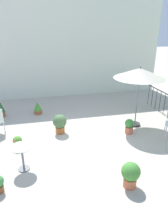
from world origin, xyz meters
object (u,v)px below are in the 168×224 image
Objects in this scene: potted_plant_6 at (38,108)px; cafe_table_0 at (22,154)px; potted_plant_5 at (18,142)px; potted_plant_1 at (129,126)px; potted_plant_0 at (60,123)px; potted_plant_3 at (1,109)px; potted_plant_2 at (131,174)px; patio_umbrella_0 at (140,74)px.

cafe_table_0 is at bearing -97.19° from potted_plant_6.
potted_plant_5 is at bearing -104.35° from potted_plant_6.
potted_plant_1 is 1.30× the size of potted_plant_5.
potted_plant_0 is 1.04× the size of potted_plant_3.
potted_plant_6 is (-3.30, 2.70, -0.02)m from potted_plant_1.
potted_plant_3 is at bearing 179.09° from potted_plant_6.
potted_plant_5 is (-2.87, 2.50, -0.14)m from potted_plant_2.
potted_plant_3 is at bearing 158.64° from patio_umbrella_0.
potted_plant_0 is 3.55m from potted_plant_2.
potted_plant_3 reaches higher than potted_plant_5.
cafe_table_0 is 2.34m from potted_plant_0.
potted_plant_0 is (-3.07, 0.00, -1.71)m from patio_umbrella_0.
potted_plant_3 reaches higher than potted_plant_1.
potted_plant_6 reaches higher than potted_plant_5.
potted_plant_6 is at bearing -0.91° from potted_plant_3.
cafe_table_0 is 2.96m from potted_plant_2.
cafe_table_0 is 1.24m from potted_plant_5.
potted_plant_0 is 1.28× the size of potted_plant_6.
cafe_table_0 is 1.05× the size of potted_plant_3.
cafe_table_0 reaches higher than potted_plant_2.
potted_plant_2 is 0.98× the size of potted_plant_3.
potted_plant_0 is at bearing -41.95° from potted_plant_3.
potted_plant_1 is at bearing -29.17° from potted_plant_3.
potted_plant_3 is at bearing 138.05° from potted_plant_0.
patio_umbrella_0 is at bearing -21.36° from potted_plant_3.
potted_plant_3 is at bearing 104.81° from cafe_table_0.
potted_plant_0 is 3.17m from potted_plant_3.
potted_plant_1 is 4.04m from potted_plant_5.
potted_plant_0 is 1.66× the size of potted_plant_5.
patio_umbrella_0 is 3.51m from potted_plant_0.
potted_plant_2 is 3.81m from potted_plant_5.
potted_plant_2 is 1.56× the size of potted_plant_5.
cafe_table_0 is at bearing -79.44° from potted_plant_5.
potted_plant_5 is (-1.50, -0.77, -0.16)m from potted_plant_0.
cafe_table_0 reaches higher than potted_plant_5.
potted_plant_1 is at bearing 66.42° from potted_plant_2.
potted_plant_1 is (2.53, -0.61, -0.11)m from potted_plant_0.
cafe_table_0 is 1.68× the size of potted_plant_5.
potted_plant_1 is at bearing -13.58° from potted_plant_0.
cafe_table_0 reaches higher than potted_plant_6.
potted_plant_5 is 0.77× the size of potted_plant_6.
patio_umbrella_0 reaches higher than cafe_table_0.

